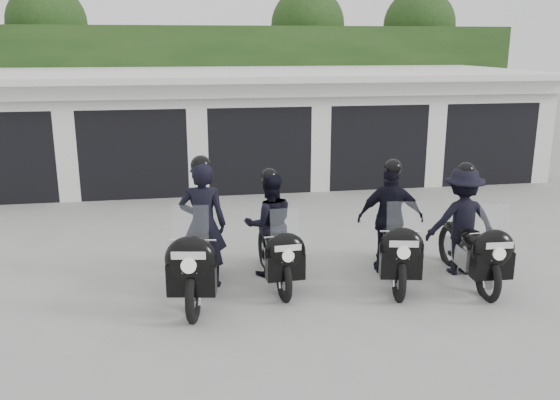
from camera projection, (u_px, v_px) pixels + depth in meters
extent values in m
plane|color=gray|center=(304.00, 273.00, 9.93)|extent=(80.00, 80.00, 0.00)
cube|color=white|center=(247.00, 124.00, 17.67)|extent=(16.00, 6.00, 2.80)
cube|color=white|center=(247.00, 73.00, 17.10)|extent=(16.40, 6.80, 0.16)
cube|color=white|center=(261.00, 89.00, 14.25)|extent=(16.40, 0.12, 0.40)
cube|color=black|center=(260.00, 189.00, 15.12)|extent=(16.00, 0.06, 0.24)
cube|color=black|center=(12.00, 150.00, 15.05)|extent=(2.60, 2.60, 2.20)
cube|color=white|center=(67.00, 143.00, 14.22)|extent=(0.50, 0.50, 2.80)
cube|color=black|center=(137.00, 146.00, 15.54)|extent=(2.60, 2.60, 2.20)
cube|color=white|center=(130.00, 96.00, 14.18)|extent=(2.60, 0.50, 0.60)
cube|color=white|center=(197.00, 140.00, 14.71)|extent=(0.50, 0.50, 2.80)
cube|color=black|center=(254.00, 143.00, 16.03)|extent=(2.60, 2.60, 2.20)
cube|color=white|center=(259.00, 94.00, 14.67)|extent=(2.60, 0.50, 0.60)
cube|color=white|center=(319.00, 137.00, 15.20)|extent=(0.50, 0.50, 2.80)
cube|color=black|center=(364.00, 140.00, 16.53)|extent=(2.60, 2.60, 2.20)
cube|color=white|center=(379.00, 93.00, 15.17)|extent=(2.60, 0.50, 0.60)
cube|color=white|center=(433.00, 134.00, 15.70)|extent=(0.50, 0.50, 2.80)
cube|color=black|center=(468.00, 137.00, 17.02)|extent=(2.60, 2.60, 2.20)
cube|color=white|center=(491.00, 91.00, 15.66)|extent=(2.60, 0.50, 0.60)
cube|color=white|center=(540.00, 131.00, 16.19)|extent=(0.50, 0.50, 2.80)
cube|color=#1A3613|center=(234.00, 88.00, 21.29)|extent=(20.00, 2.00, 4.30)
sphere|color=#1A3613|center=(47.00, 24.00, 21.11)|extent=(2.80, 2.80, 2.80)
cylinder|color=black|center=(55.00, 101.00, 21.82)|extent=(0.24, 0.24, 3.30)
sphere|color=#1A3613|center=(308.00, 25.00, 22.62)|extent=(2.80, 2.80, 2.80)
cylinder|color=black|center=(307.00, 97.00, 23.33)|extent=(0.24, 0.24, 3.30)
sphere|color=#1A3613|center=(419.00, 25.00, 23.34)|extent=(2.80, 2.80, 2.80)
cylinder|color=black|center=(415.00, 96.00, 24.05)|extent=(0.24, 0.24, 3.30)
torus|color=black|center=(193.00, 294.00, 8.21)|extent=(0.27, 0.84, 0.83)
torus|color=black|center=(208.00, 254.00, 9.80)|extent=(0.27, 0.84, 0.83)
cube|color=#ABABB0|center=(201.00, 267.00, 9.01)|extent=(0.40, 0.67, 0.37)
cube|color=black|center=(202.00, 278.00, 9.03)|extent=(0.34, 1.48, 0.07)
ellipsoid|color=black|center=(199.00, 247.00, 8.72)|extent=(0.48, 0.71, 0.33)
cube|color=black|center=(203.00, 235.00, 9.19)|extent=(0.40, 0.67, 0.11)
ellipsoid|color=black|center=(191.00, 260.00, 7.99)|extent=(0.77, 0.49, 0.69)
cube|color=black|center=(192.00, 278.00, 8.05)|extent=(0.70, 0.36, 0.46)
cube|color=#B2BFC6|center=(190.00, 227.00, 7.90)|extent=(0.52, 0.22, 0.58)
cylinder|color=silver|center=(193.00, 240.00, 8.16)|extent=(0.64, 0.14, 0.03)
cube|color=silver|center=(188.00, 256.00, 7.76)|extent=(0.45, 0.09, 0.10)
cube|color=silver|center=(189.00, 269.00, 7.85)|extent=(0.21, 0.05, 0.11)
imported|color=black|center=(203.00, 225.00, 9.17)|extent=(0.80, 0.60, 2.00)
sphere|color=black|center=(201.00, 165.00, 8.93)|extent=(0.31, 0.31, 0.31)
torus|color=black|center=(284.00, 279.00, 8.86)|extent=(0.16, 0.72, 0.72)
torus|color=black|center=(265.00, 248.00, 10.19)|extent=(0.16, 0.72, 0.72)
cube|color=#ABABB0|center=(273.00, 258.00, 9.53)|extent=(0.29, 0.56, 0.31)
cube|color=black|center=(274.00, 268.00, 9.55)|extent=(0.16, 1.28, 0.06)
ellipsoid|color=black|center=(276.00, 242.00, 9.29)|extent=(0.36, 0.59, 0.28)
cube|color=black|center=(270.00, 233.00, 9.68)|extent=(0.29, 0.56, 0.10)
ellipsoid|color=black|center=(285.00, 252.00, 8.67)|extent=(0.64, 0.36, 0.59)
cube|color=black|center=(285.00, 266.00, 8.73)|extent=(0.58, 0.25, 0.39)
cube|color=#B2BFC6|center=(285.00, 226.00, 8.60)|extent=(0.44, 0.14, 0.50)
cylinder|color=silver|center=(282.00, 236.00, 8.81)|extent=(0.55, 0.06, 0.03)
cube|color=silver|center=(288.00, 248.00, 8.48)|extent=(0.39, 0.04, 0.09)
cube|color=silver|center=(288.00, 259.00, 8.56)|extent=(0.18, 0.03, 0.10)
imported|color=black|center=(270.00, 224.00, 9.66)|extent=(0.88, 0.71, 1.72)
sphere|color=black|center=(269.00, 176.00, 9.45)|extent=(0.27, 0.27, 0.27)
torus|color=black|center=(399.00, 277.00, 8.88)|extent=(0.27, 0.77, 0.77)
torus|color=black|center=(385.00, 244.00, 10.34)|extent=(0.27, 0.77, 0.77)
cube|color=#ABABB0|center=(392.00, 255.00, 9.61)|extent=(0.38, 0.62, 0.34)
cube|color=black|center=(391.00, 265.00, 9.63)|extent=(0.35, 1.36, 0.06)
ellipsoid|color=black|center=(394.00, 238.00, 9.34)|extent=(0.45, 0.66, 0.30)
cube|color=black|center=(390.00, 228.00, 9.78)|extent=(0.38, 0.62, 0.11)
ellipsoid|color=black|center=(402.00, 248.00, 8.67)|extent=(0.72, 0.47, 0.63)
cube|color=black|center=(401.00, 264.00, 8.73)|extent=(0.64, 0.35, 0.42)
cube|color=#B2BFC6|center=(403.00, 220.00, 8.59)|extent=(0.48, 0.21, 0.54)
cylinder|color=silver|center=(400.00, 232.00, 8.82)|extent=(0.58, 0.15, 0.03)
cube|color=silver|center=(404.00, 244.00, 8.46)|extent=(0.42, 0.10, 0.09)
cube|color=silver|center=(403.00, 256.00, 8.54)|extent=(0.19, 0.05, 0.11)
imported|color=black|center=(390.00, 219.00, 9.76)|extent=(1.18, 0.82, 1.84)
sphere|color=black|center=(393.00, 168.00, 9.54)|extent=(0.28, 0.28, 0.28)
torus|color=black|center=(488.00, 278.00, 8.87)|extent=(0.14, 0.75, 0.75)
torus|color=black|center=(449.00, 246.00, 10.29)|extent=(0.14, 0.75, 0.75)
cube|color=#ABABB0|center=(467.00, 256.00, 9.58)|extent=(0.29, 0.58, 0.33)
cube|color=black|center=(466.00, 266.00, 9.60)|extent=(0.14, 1.34, 0.06)
ellipsoid|color=black|center=(473.00, 239.00, 9.32)|extent=(0.36, 0.60, 0.30)
cube|color=black|center=(462.00, 229.00, 9.74)|extent=(0.29, 0.58, 0.10)
ellipsoid|color=black|center=(493.00, 250.00, 8.67)|extent=(0.66, 0.37, 0.62)
cube|color=black|center=(492.00, 265.00, 8.73)|extent=(0.60, 0.25, 0.41)
cube|color=#B2BFC6|center=(495.00, 222.00, 8.59)|extent=(0.46, 0.14, 0.52)
cylinder|color=silver|center=(488.00, 233.00, 8.82)|extent=(0.58, 0.05, 0.03)
cube|color=silver|center=(500.00, 246.00, 8.47)|extent=(0.41, 0.03, 0.09)
cube|color=silver|center=(498.00, 257.00, 8.54)|extent=(0.19, 0.02, 0.10)
imported|color=black|center=(462.00, 221.00, 9.72)|extent=(1.19, 0.65, 1.80)
sphere|color=black|center=(466.00, 171.00, 9.51)|extent=(0.28, 0.28, 0.28)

